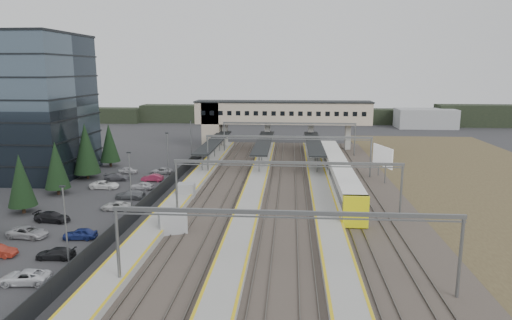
# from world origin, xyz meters

# --- Properties ---
(ground) EXTENTS (220.00, 220.00, 0.00)m
(ground) POSITION_xyz_m (0.00, 0.00, 0.00)
(ground) COLOR #2B2B2D
(ground) RESTS_ON ground
(office_building) EXTENTS (24.30, 18.30, 24.30)m
(office_building) POSITION_xyz_m (-36.00, 12.00, 12.19)
(office_building) COLOR #3B4A56
(office_building) RESTS_ON ground
(conifer_row) EXTENTS (4.42, 49.82, 9.50)m
(conifer_row) POSITION_xyz_m (-22.00, -3.86, 4.84)
(conifer_row) COLOR black
(conifer_row) RESTS_ON ground
(car_park) EXTENTS (10.54, 44.61, 1.27)m
(car_park) POSITION_xyz_m (-13.43, -7.08, 0.60)
(car_park) COLOR silver
(car_park) RESTS_ON ground
(lampposts) EXTENTS (0.50, 53.25, 8.07)m
(lampposts) POSITION_xyz_m (-8.00, 1.25, 4.34)
(lampposts) COLOR slate
(lampposts) RESTS_ON ground
(fence) EXTENTS (0.08, 90.00, 2.00)m
(fence) POSITION_xyz_m (-6.50, 5.00, 1.00)
(fence) COLOR #26282B
(fence) RESTS_ON ground
(relay_cabin_near) EXTENTS (3.64, 3.22, 2.51)m
(relay_cabin_near) POSITION_xyz_m (-0.79, -14.90, 1.25)
(relay_cabin_near) COLOR #96989A
(relay_cabin_near) RESTS_ON ground
(relay_cabin_far) EXTENTS (2.50, 2.11, 2.21)m
(relay_cabin_far) POSITION_xyz_m (-2.52, -0.67, 1.10)
(relay_cabin_far) COLOR #96989A
(relay_cabin_far) RESTS_ON ground
(rail_corridor) EXTENTS (34.00, 90.00, 0.92)m
(rail_corridor) POSITION_xyz_m (9.34, 5.00, 0.29)
(rail_corridor) COLOR #3E352E
(rail_corridor) RESTS_ON ground
(canopies) EXTENTS (23.10, 30.00, 3.28)m
(canopies) POSITION_xyz_m (7.00, 27.00, 3.92)
(canopies) COLOR black
(canopies) RESTS_ON ground
(footbridge) EXTENTS (40.40, 6.40, 11.20)m
(footbridge) POSITION_xyz_m (7.70, 42.00, 7.93)
(footbridge) COLOR #C4B199
(footbridge) RESTS_ON ground
(gantries) EXTENTS (28.40, 62.28, 7.17)m
(gantries) POSITION_xyz_m (12.00, 3.00, 6.00)
(gantries) COLOR slate
(gantries) RESTS_ON ground
(train) EXTENTS (2.99, 41.58, 3.76)m
(train) POSITION_xyz_m (20.00, 8.22, 2.14)
(train) COLOR white
(train) RESTS_ON ground
(billboard) EXTENTS (2.03, 6.46, 5.82)m
(billboard) POSITION_xyz_m (27.71, 12.71, 3.96)
(billboard) COLOR slate
(billboard) RESTS_ON ground
(scrub_east) EXTENTS (34.00, 120.00, 0.06)m
(scrub_east) POSITION_xyz_m (45.00, 5.00, 0.03)
(scrub_east) COLOR #4A3E28
(scrub_east) RESTS_ON ground
(treeline_far) EXTENTS (170.00, 19.00, 7.00)m
(treeline_far) POSITION_xyz_m (23.81, 92.28, 2.95)
(treeline_far) COLOR black
(treeline_far) RESTS_ON ground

